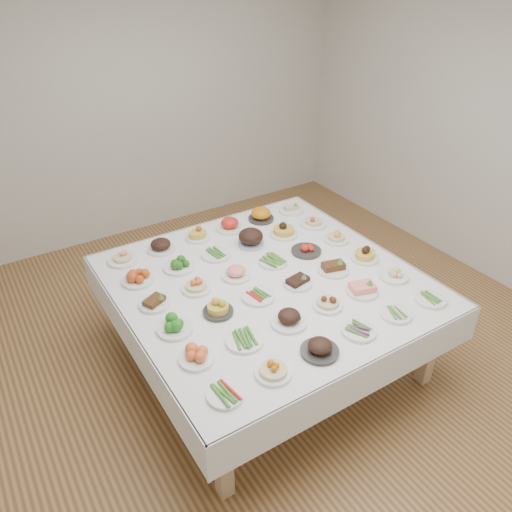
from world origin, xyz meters
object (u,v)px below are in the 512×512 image
dish_18 (154,301)px  dish_35 (291,208)px  dish_0 (225,394)px  display_table (267,287)px

dish_18 → dish_35: 1.76m
dish_0 → dish_18: (-0.01, 0.97, 0.02)m
dish_0 → dish_18: 0.98m
dish_35 → dish_0: bearing=-134.7°
display_table → dish_0: bearing=-134.7°
dish_0 → dish_35: bearing=45.3°
display_table → dish_35: 1.16m
dish_18 → dish_0: bearing=-89.4°
dish_0 → dish_35: dish_35 is taller
dish_35 → dish_18: bearing=-157.9°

